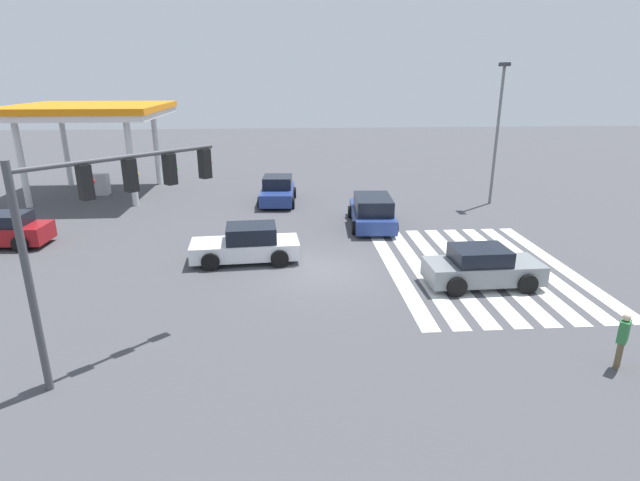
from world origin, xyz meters
name	(u,v)px	position (x,y,z in m)	size (l,w,h in m)	color
ground_plane	(320,272)	(0.00, 0.00, 0.00)	(110.79, 110.79, 0.00)	#47474C
crosswalk_markings	(478,267)	(0.00, -6.32, 0.00)	(10.12, 7.25, 0.01)	silver
traffic_signal_mast	(110,204)	(-5.66, 5.66, 4.25)	(3.89, 3.89, 5.61)	#47474C
car_0	(372,212)	(5.99, -3.07, 0.75)	(4.87, 2.42, 1.59)	navy
car_2	(482,268)	(-1.70, -5.77, 0.68)	(2.04, 4.16, 1.45)	gray
car_3	(247,245)	(1.43, 2.90, 0.70)	(2.20, 4.48, 1.52)	silver
car_4	(278,191)	(11.25, 1.73, 0.72)	(4.31, 2.30, 1.58)	navy
car_5	(1,230)	(4.15, 13.97, 0.72)	(2.08, 4.19, 1.50)	maroon
gas_station_canopy	(90,114)	(14.20, 13.09, 5.04)	(8.81, 8.81, 5.60)	silver
pedestrian	(622,338)	(-7.24, -7.30, 0.86)	(0.41, 0.41, 1.56)	brown
street_light_pole_b	(498,122)	(10.16, -10.91, 4.77)	(0.80, 0.36, 7.96)	slate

